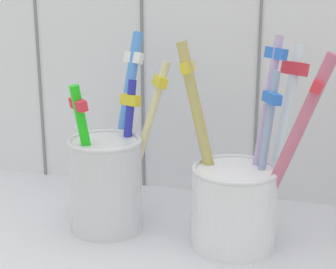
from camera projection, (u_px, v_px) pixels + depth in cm
name	position (u px, v px, depth cm)	size (l,w,h in cm)	color
counter_slab	(170.00, 241.00, 54.33)	(64.00, 22.00, 2.00)	silver
tile_wall_back	(202.00, 7.00, 59.41)	(64.00, 2.20, 45.00)	white
toothbrush_cup_left	(108.00, 177.00, 53.81)	(9.18, 11.89, 18.34)	silver
toothbrush_cup_right	(238.00, 195.00, 50.41)	(13.87, 9.56, 18.86)	white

